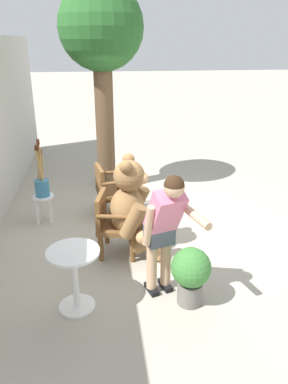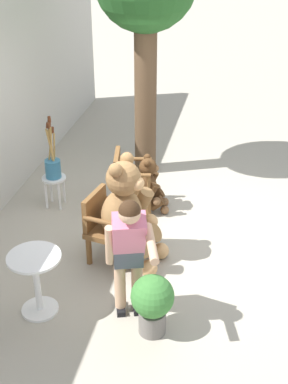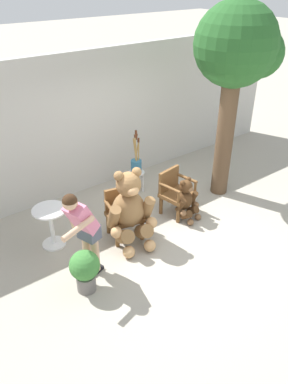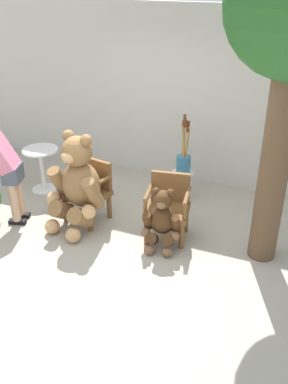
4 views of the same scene
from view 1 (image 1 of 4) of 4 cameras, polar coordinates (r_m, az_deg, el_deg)
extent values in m
plane|color=#A8A091|center=(5.84, 0.53, -5.71)|extent=(60.00, 60.00, 0.00)
cube|color=brown|center=(5.08, -3.89, -5.15)|extent=(0.65, 0.62, 0.07)
cylinder|color=brown|center=(4.97, -1.77, -8.72)|extent=(0.07, 0.07, 0.37)
cylinder|color=brown|center=(5.37, -1.25, -6.19)|extent=(0.07, 0.07, 0.37)
cylinder|color=brown|center=(5.03, -6.59, -8.48)|extent=(0.07, 0.07, 0.37)
cylinder|color=brown|center=(5.42, -5.69, -6.00)|extent=(0.07, 0.07, 0.37)
cube|color=brown|center=(5.01, -6.56, -2.55)|extent=(0.52, 0.16, 0.42)
cylinder|color=brown|center=(4.75, -4.39, -3.81)|extent=(0.15, 0.48, 0.06)
cylinder|color=brown|center=(4.77, -1.85, -5.09)|extent=(0.05, 0.05, 0.22)
cylinder|color=brown|center=(5.20, -3.57, -1.39)|extent=(0.15, 0.48, 0.06)
cylinder|color=brown|center=(5.22, -1.26, -2.56)|extent=(0.05, 0.05, 0.22)
cube|color=brown|center=(6.18, -4.56, 0.00)|extent=(0.64, 0.61, 0.07)
cylinder|color=brown|center=(6.11, -2.09, -2.48)|extent=(0.07, 0.07, 0.37)
cylinder|color=brown|center=(6.51, -3.14, -0.85)|extent=(0.07, 0.07, 0.37)
cylinder|color=brown|center=(6.02, -5.96, -2.96)|extent=(0.07, 0.07, 0.37)
cylinder|color=brown|center=(6.44, -6.77, -1.28)|extent=(0.07, 0.07, 0.37)
cube|color=brown|center=(6.05, -6.75, 1.90)|extent=(0.52, 0.15, 0.42)
cylinder|color=brown|center=(5.86, -4.09, 1.41)|extent=(0.14, 0.48, 0.06)
cylinder|color=brown|center=(5.94, -2.09, 0.64)|extent=(0.05, 0.05, 0.22)
cylinder|color=brown|center=(6.32, -5.13, 2.96)|extent=(0.14, 0.48, 0.06)
cylinder|color=brown|center=(6.40, -3.26, 2.22)|extent=(0.05, 0.05, 0.22)
ellipsoid|color=olive|center=(4.99, -2.57, -2.86)|extent=(0.64, 0.57, 0.64)
sphere|color=olive|center=(4.80, -2.29, 2.49)|extent=(0.41, 0.41, 0.41)
ellipsoid|color=tan|center=(4.79, -0.23, 2.09)|extent=(0.22, 0.19, 0.15)
sphere|color=black|center=(4.79, -0.23, 2.20)|extent=(0.06, 0.06, 0.06)
sphere|color=olive|center=(4.60, -2.81, 3.88)|extent=(0.16, 0.16, 0.16)
sphere|color=olive|center=(4.89, -2.37, 5.01)|extent=(0.16, 0.16, 0.16)
cylinder|color=olive|center=(4.71, -1.71, -4.46)|extent=(0.25, 0.39, 0.49)
sphere|color=tan|center=(4.79, -0.15, -6.89)|extent=(0.19, 0.19, 0.19)
cylinder|color=olive|center=(5.25, -1.02, -1.51)|extent=(0.25, 0.39, 0.49)
sphere|color=tan|center=(5.35, 0.39, -3.59)|extent=(0.19, 0.19, 0.19)
cylinder|color=olive|center=(4.98, -0.02, -7.43)|extent=(0.31, 0.44, 0.38)
sphere|color=tan|center=(5.05, 2.18, -9.30)|extent=(0.20, 0.20, 0.20)
cylinder|color=olive|center=(5.28, 0.27, -5.58)|extent=(0.31, 0.44, 0.38)
sphere|color=tan|center=(5.37, 2.36, -7.18)|extent=(0.20, 0.20, 0.20)
ellipsoid|color=#4C3019|center=(6.20, -2.89, -0.17)|extent=(0.38, 0.34, 0.39)
sphere|color=#4C3019|center=(6.09, -2.76, 2.45)|extent=(0.25, 0.25, 0.25)
ellipsoid|color=brown|center=(6.12, -1.81, 2.38)|extent=(0.13, 0.11, 0.09)
sphere|color=black|center=(6.12, -1.81, 2.44)|extent=(0.04, 0.04, 0.04)
sphere|color=#4C3019|center=(5.97, -2.68, 3.09)|extent=(0.10, 0.10, 0.10)
sphere|color=#4C3019|center=(6.14, -3.11, 3.63)|extent=(0.10, 0.10, 0.10)
cylinder|color=#4C3019|center=(6.05, -1.86, -0.74)|extent=(0.15, 0.23, 0.29)
sphere|color=brown|center=(6.11, -1.12, -1.80)|extent=(0.12, 0.12, 0.12)
cylinder|color=#4C3019|center=(6.38, -2.73, 0.49)|extent=(0.15, 0.23, 0.29)
sphere|color=brown|center=(6.45, -2.06, -0.47)|extent=(0.12, 0.12, 0.12)
cylinder|color=#4C3019|center=(6.22, -1.34, -2.17)|extent=(0.18, 0.26, 0.23)
sphere|color=brown|center=(6.29, -0.28, -2.94)|extent=(0.12, 0.12, 0.12)
cylinder|color=#4C3019|center=(6.41, -1.84, -1.43)|extent=(0.18, 0.26, 0.23)
sphere|color=brown|center=(6.49, -0.86, -2.11)|extent=(0.12, 0.12, 0.12)
cube|color=black|center=(4.53, 1.15, -14.56)|extent=(0.26, 0.16, 0.06)
cylinder|color=tan|center=(4.28, 1.19, -9.84)|extent=(0.12, 0.12, 0.82)
cube|color=black|center=(4.59, 3.23, -13.97)|extent=(0.26, 0.16, 0.06)
cylinder|color=tan|center=(4.35, 3.36, -9.30)|extent=(0.12, 0.12, 0.82)
cube|color=#4C5160|center=(4.17, 2.34, -6.30)|extent=(0.30, 0.35, 0.24)
cube|color=pink|center=(3.93, 3.23, -3.12)|extent=(0.50, 0.43, 0.57)
sphere|color=tan|center=(3.65, 4.61, 0.70)|extent=(0.21, 0.21, 0.21)
sphere|color=#382314|center=(3.65, 4.62, 0.99)|extent=(0.21, 0.21, 0.21)
cylinder|color=tan|center=(3.80, 7.54, -3.38)|extent=(0.56, 0.25, 0.11)
cylinder|color=tan|center=(3.91, 0.71, -5.21)|extent=(0.22, 0.14, 0.51)
cylinder|color=white|center=(6.09, -15.12, -0.67)|extent=(0.34, 0.34, 0.03)
cylinder|color=white|center=(6.29, -15.69, -2.29)|extent=(0.04, 0.04, 0.43)
cylinder|color=white|center=(6.11, -15.93, -3.06)|extent=(0.04, 0.04, 0.43)
cylinder|color=white|center=(6.26, -13.90, -2.22)|extent=(0.04, 0.04, 0.43)
cylinder|color=white|center=(6.08, -14.09, -2.99)|extent=(0.04, 0.04, 0.43)
cylinder|color=teal|center=(6.04, -15.25, 0.59)|extent=(0.22, 0.22, 0.26)
cylinder|color=tan|center=(5.99, -15.20, 2.87)|extent=(0.05, 0.07, 0.58)
cylinder|color=#592D19|center=(5.90, -15.53, 5.89)|extent=(0.05, 0.05, 0.09)
cylinder|color=tan|center=(5.94, -15.49, 3.26)|extent=(0.12, 0.09, 0.69)
cylinder|color=#592D19|center=(5.83, -15.88, 6.86)|extent=(0.06, 0.05, 0.09)
cylinder|color=tan|center=(5.92, -15.43, 3.48)|extent=(0.06, 0.04, 0.75)
cylinder|color=#592D19|center=(5.81, -15.85, 7.35)|extent=(0.05, 0.05, 0.08)
cylinder|color=tan|center=(5.99, -15.78, 3.12)|extent=(0.10, 0.11, 0.64)
cylinder|color=#592D19|center=(5.88, -16.15, 6.47)|extent=(0.05, 0.05, 0.09)
cylinder|color=tan|center=(5.92, -15.47, 3.06)|extent=(0.06, 0.11, 0.67)
cylinder|color=#592D19|center=(5.81, -15.85, 6.54)|extent=(0.05, 0.05, 0.09)
cylinder|color=tan|center=(5.94, -15.48, 2.98)|extent=(0.06, 0.06, 0.64)
cylinder|color=#592D19|center=(5.84, -15.85, 6.31)|extent=(0.05, 0.05, 0.08)
cylinder|color=white|center=(3.98, -10.80, -8.98)|extent=(0.56, 0.56, 0.03)
cylinder|color=white|center=(4.18, -10.44, -13.21)|extent=(0.07, 0.07, 0.69)
cylinder|color=white|center=(4.38, -10.13, -16.73)|extent=(0.40, 0.40, 0.03)
cylinder|color=brown|center=(7.11, -5.98, 10.20)|extent=(0.34, 0.34, 2.53)
sphere|color=#286028|center=(6.96, -6.57, 23.73)|extent=(1.47, 1.47, 1.47)
sphere|color=#286028|center=(7.33, -4.71, 22.57)|extent=(0.88, 0.88, 0.88)
cylinder|color=slate|center=(4.34, 6.96, -14.96)|extent=(0.28, 0.28, 0.26)
sphere|color=#3D7F38|center=(4.15, 7.17, -11.34)|extent=(0.44, 0.44, 0.44)
camera|label=2|loc=(2.16, 117.89, 24.70)|focal=50.00mm
camera|label=3|loc=(5.06, 71.08, 23.84)|focal=35.00mm
camera|label=4|loc=(8.73, 28.79, 23.12)|focal=40.00mm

